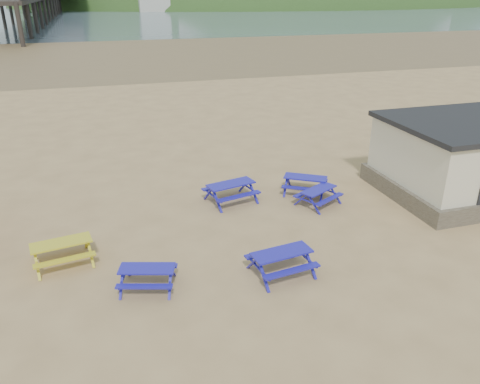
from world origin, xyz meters
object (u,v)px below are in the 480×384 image
object	(u,v)px
picnic_table_blue_b	(305,185)
picnic_table_yellow	(63,253)
amenity_block	(475,156)
picnic_table_blue_a	(231,192)

from	to	relation	value
picnic_table_blue_b	picnic_table_yellow	bearing A→B (deg)	-130.73
amenity_block	picnic_table_blue_b	bearing A→B (deg)	165.28
picnic_table_blue_a	picnic_table_yellow	world-z (taller)	picnic_table_blue_a
picnic_table_yellow	amenity_block	bearing A→B (deg)	-5.76
amenity_block	picnic_table_blue_a	bearing A→B (deg)	169.54
picnic_table_blue_a	picnic_table_yellow	distance (m)	7.02
picnic_table_blue_b	picnic_table_yellow	xyz separation A→B (m)	(-9.62, -2.91, 0.01)
picnic_table_blue_a	amenity_block	distance (m)	10.36
picnic_table_blue_b	amenity_block	world-z (taller)	amenity_block
picnic_table_yellow	amenity_block	world-z (taller)	amenity_block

